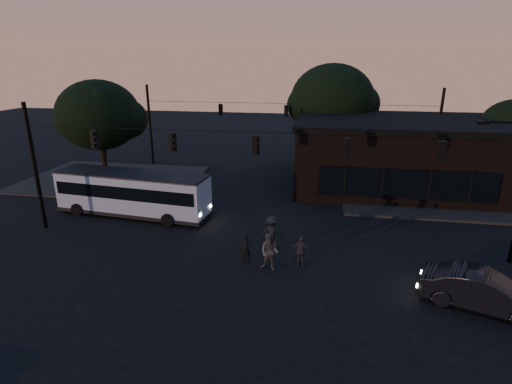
% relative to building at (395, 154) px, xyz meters
% --- Properties ---
extents(ground, '(120.00, 120.00, 0.00)m').
position_rel_building_xyz_m(ground, '(-9.00, -15.97, -2.71)').
color(ground, black).
rests_on(ground, ground).
extents(sidewalk_far_right, '(14.00, 10.00, 0.15)m').
position_rel_building_xyz_m(sidewalk_far_right, '(3.00, -1.97, -2.63)').
color(sidewalk_far_right, black).
rests_on(sidewalk_far_right, ground).
extents(sidewalk_far_left, '(14.00, 10.00, 0.15)m').
position_rel_building_xyz_m(sidewalk_far_left, '(-23.00, -1.97, -2.63)').
color(sidewalk_far_left, black).
rests_on(sidewalk_far_left, ground).
extents(building, '(15.40, 10.41, 5.40)m').
position_rel_building_xyz_m(building, '(0.00, 0.00, 0.00)').
color(building, black).
rests_on(building, ground).
extents(tree_behind, '(7.60, 7.60, 9.43)m').
position_rel_building_xyz_m(tree_behind, '(-5.00, 6.03, 3.48)').
color(tree_behind, black).
rests_on(tree_behind, ground).
extents(tree_left, '(6.40, 6.40, 8.30)m').
position_rel_building_xyz_m(tree_left, '(-23.00, -2.97, 2.86)').
color(tree_left, black).
rests_on(tree_left, ground).
extents(signal_rig_near, '(26.24, 0.30, 7.50)m').
position_rel_building_xyz_m(signal_rig_near, '(-9.00, -11.97, 1.74)').
color(signal_rig_near, black).
rests_on(signal_rig_near, ground).
extents(signal_rig_far, '(26.24, 0.30, 7.50)m').
position_rel_building_xyz_m(signal_rig_far, '(-9.00, 4.03, 1.50)').
color(signal_rig_far, black).
rests_on(signal_rig_far, ground).
extents(bus, '(10.35, 3.41, 2.86)m').
position_rel_building_xyz_m(bus, '(-17.59, -9.08, -1.11)').
color(bus, '#96A2BF').
rests_on(bus, ground).
extents(car, '(5.03, 3.11, 1.56)m').
position_rel_building_xyz_m(car, '(1.13, -16.39, -1.93)').
color(car, black).
rests_on(car, ground).
extents(pedestrian_a, '(0.59, 0.40, 1.59)m').
position_rel_building_xyz_m(pedestrian_a, '(-9.13, -14.29, -1.91)').
color(pedestrian_a, black).
rests_on(pedestrian_a, ground).
extents(pedestrian_b, '(1.06, 0.91, 1.88)m').
position_rel_building_xyz_m(pedestrian_b, '(-7.87, -14.75, -1.77)').
color(pedestrian_b, '#464040').
rests_on(pedestrian_b, ground).
extents(pedestrian_c, '(0.94, 0.45, 1.55)m').
position_rel_building_xyz_m(pedestrian_c, '(-6.40, -14.06, -1.93)').
color(pedestrian_c, '#2E262E').
rests_on(pedestrian_c, ground).
extents(pedestrian_d, '(1.31, 0.88, 1.88)m').
position_rel_building_xyz_m(pedestrian_d, '(-8.03, -12.51, -1.77)').
color(pedestrian_d, black).
rests_on(pedestrian_d, ground).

